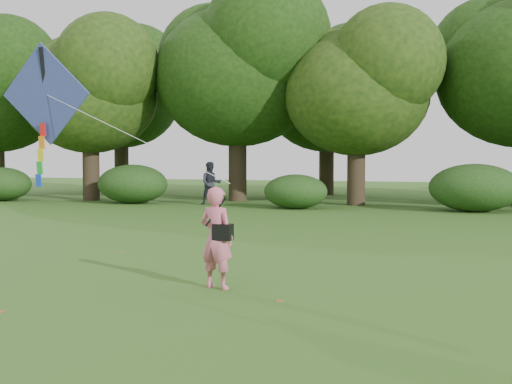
% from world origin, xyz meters
% --- Properties ---
extents(ground, '(100.00, 100.00, 0.00)m').
position_xyz_m(ground, '(0.00, 0.00, 0.00)').
color(ground, '#265114').
rests_on(ground, ground).
extents(man_kite_flyer, '(0.66, 0.51, 1.63)m').
position_xyz_m(man_kite_flyer, '(-0.94, 0.98, 0.82)').
color(man_kite_flyer, '#D4637D').
rests_on(man_kite_flyer, ground).
extents(bystander_left, '(1.16, 1.07, 1.93)m').
position_xyz_m(bystander_left, '(-8.17, 18.02, 0.96)').
color(bystander_left, '#252732').
rests_on(bystander_left, ground).
extents(crossbody_bag, '(0.43, 0.20, 0.68)m').
position_xyz_m(crossbody_bag, '(-0.83, 0.95, 0.92)').
color(crossbody_bag, black).
rests_on(crossbody_bag, ground).
extents(flying_kite, '(5.63, 1.87, 2.90)m').
position_xyz_m(flying_kite, '(-5.28, 2.53, 3.31)').
color(flying_kite, '#24349F').
rests_on(flying_kite, ground).
extents(tree_line, '(54.70, 15.30, 9.48)m').
position_xyz_m(tree_line, '(1.67, 22.88, 5.60)').
color(tree_line, '#3A2D1E').
rests_on(tree_line, ground).
extents(shrub_band, '(39.15, 3.22, 1.88)m').
position_xyz_m(shrub_band, '(-0.72, 17.60, 0.86)').
color(shrub_band, '#264919').
rests_on(shrub_band, ground).
extents(fallen_leaves, '(9.89, 15.53, 0.01)m').
position_xyz_m(fallen_leaves, '(-1.01, 3.03, 0.01)').
color(fallen_leaves, '#955A28').
rests_on(fallen_leaves, ground).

